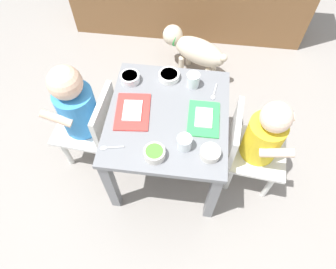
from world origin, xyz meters
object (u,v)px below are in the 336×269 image
dog (194,49)px  food_tray_left (133,111)px  seated_child_right (261,138)px  cereal_bowl_right_side (130,78)px  water_cup_left (193,81)px  spoon_by_left_tray (110,148)px  veggie_bowl_far (154,153)px  veggie_bowl_near (210,153)px  food_tray_right (204,118)px  cereal_bowl_left_side (169,76)px  spoon_by_right_tray (214,93)px  dining_table (168,125)px  seated_child_left (79,108)px  water_cup_right (184,143)px

dog → food_tray_left: food_tray_left is taller
food_tray_left → seated_child_right: bearing=-0.8°
cereal_bowl_right_side → water_cup_left: bearing=1.6°
seated_child_right → spoon_by_left_tray: size_ratio=6.13×
veggie_bowl_far → water_cup_left: bearing=73.1°
spoon_by_left_tray → cereal_bowl_right_side: bearing=87.8°
water_cup_left → spoon_by_left_tray: 0.49m
veggie_bowl_near → dog: bearing=97.2°
food_tray_right → food_tray_left: bearing=180.0°
food_tray_left → cereal_bowl_left_side: (0.14, 0.22, 0.01)m
cereal_bowl_right_side → food_tray_right: bearing=-26.9°
spoon_by_left_tray → veggie_bowl_near: bearing=2.3°
cereal_bowl_left_side → food_tray_right: bearing=-51.1°
seated_child_right → spoon_by_left_tray: bearing=-164.0°
veggie_bowl_near → spoon_by_right_tray: 0.33m
food_tray_right → veggie_bowl_far: veggie_bowl_far is taller
dining_table → cereal_bowl_right_side: 0.29m
cereal_bowl_left_side → spoon_by_left_tray: cereal_bowl_left_side is taller
veggie_bowl_near → spoon_by_left_tray: (-0.41, -0.02, -0.02)m
food_tray_right → spoon_by_right_tray: (0.04, 0.15, -0.00)m
dining_table → veggie_bowl_near: 0.29m
dining_table → seated_child_right: seated_child_right is taller
water_cup_left → cereal_bowl_right_side: (-0.30, -0.01, -0.01)m
dog → food_tray_left: 0.83m
food_tray_right → water_cup_left: 0.20m
seated_child_left → veggie_bowl_far: size_ratio=7.51×
seated_child_left → food_tray_right: bearing=-3.5°
veggie_bowl_near → cereal_bowl_right_side: 0.53m
dining_table → cereal_bowl_left_side: 0.24m
water_cup_left → cereal_bowl_left_side: water_cup_left is taller
food_tray_right → water_cup_right: water_cup_right is taller
seated_child_left → cereal_bowl_left_side: bearing=24.6°
dog → food_tray_right: 0.80m
food_tray_left → veggie_bowl_far: 0.24m
seated_child_right → cereal_bowl_right_side: 0.67m
dining_table → food_tray_left: 0.18m
water_cup_right → cereal_bowl_left_side: 0.39m
food_tray_right → cereal_bowl_left_side: (-0.18, 0.22, 0.01)m
dog → cereal_bowl_right_side: (-0.28, -0.57, 0.29)m
cereal_bowl_right_side → dining_table: bearing=-41.0°
veggie_bowl_near → water_cup_left: bearing=105.1°
seated_child_left → cereal_bowl_left_side: seated_child_left is taller
seated_child_right → spoon_by_right_tray: size_ratio=6.13×
dining_table → spoon_by_left_tray: bearing=-137.4°
spoon_by_right_tray → cereal_bowl_left_side: bearing=162.1°
food_tray_right → spoon_by_right_tray: food_tray_right is taller
cereal_bowl_left_side → food_tray_left: bearing=-121.3°
seated_child_left → spoon_by_left_tray: bearing=-47.1°
seated_child_left → cereal_bowl_left_side: size_ratio=6.57×
veggie_bowl_near → water_cup_right: bearing=165.5°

